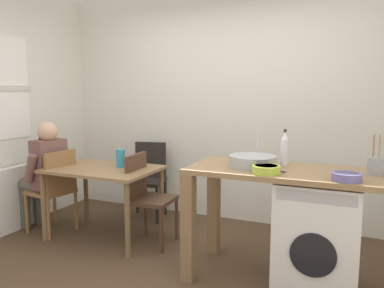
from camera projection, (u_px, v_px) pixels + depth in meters
The scene contains 18 objects.
ground_plane at pixel (160, 281), 3.14m from camera, with size 5.46×5.46×0.00m, color #4C3826.
wall_back at pixel (230, 105), 4.54m from camera, with size 4.60×0.10×2.70m, color silver.
radiator at pixel (7, 201), 4.17m from camera, with size 0.10×0.80×0.70m, color white.
dining_table at pixel (103, 177), 4.00m from camera, with size 1.10×0.76×0.74m.
chair_person_seat at pixel (55, 187), 4.13m from camera, with size 0.46×0.46×0.90m.
chair_opposite at pixel (146, 194), 3.87m from camera, with size 0.42×0.42×0.90m.
chair_spare_by_wall at pixel (148, 175), 4.68m from camera, with size 0.48×0.48×0.90m.
seated_person at pixel (44, 170), 4.20m from camera, with size 0.53×0.53×1.20m.
kitchen_counter at pixel (258, 186), 3.13m from camera, with size 1.50×0.68×0.92m.
washing_machine at pixel (318, 235), 2.98m from camera, with size 0.60×0.61×0.86m.
sink_basin at pixel (253, 161), 3.12m from camera, with size 0.38×0.38×0.09m, color #9EA0A5.
tap at pixel (258, 146), 3.27m from camera, with size 0.02×0.02×0.28m, color #B2B2B7.
bottle_tall_green at pixel (285, 149), 3.16m from camera, with size 0.06×0.06×0.30m.
mixing_bowl at pixel (266, 169), 2.88m from camera, with size 0.21×0.21×0.06m.
utensil_crock at pixel (375, 166), 2.81m from camera, with size 0.11×0.11×0.30m.
colander at pixel (347, 176), 2.64m from camera, with size 0.20×0.20×0.06m.
vase at pixel (121, 158), 4.00m from camera, with size 0.09×0.09×0.19m, color teal.
scissors at pixel (276, 171), 2.95m from camera, with size 0.15×0.06×0.01m.
Camera 1 is at (1.43, -2.60, 1.53)m, focal length 36.40 mm.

